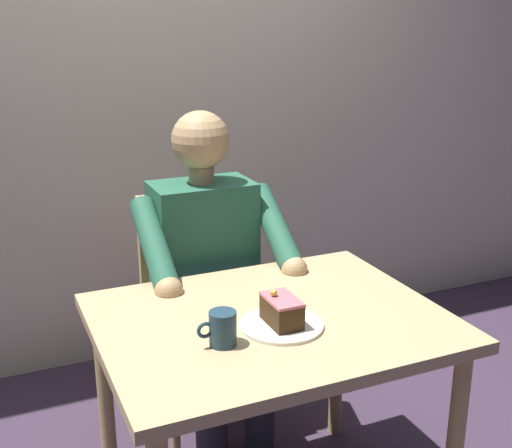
# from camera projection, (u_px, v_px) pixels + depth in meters

# --- Properties ---
(cafe_rear_panel) EXTENTS (6.40, 0.12, 3.00)m
(cafe_rear_panel) POSITION_uv_depth(u_px,v_px,m) (141.00, 27.00, 2.81)
(cafe_rear_panel) COLOR beige
(cafe_rear_panel) RESTS_ON ground
(dining_table) EXTENTS (0.98, 0.77, 0.72)m
(dining_table) POSITION_uv_depth(u_px,v_px,m) (270.00, 344.00, 1.91)
(dining_table) COLOR tan
(dining_table) RESTS_ON ground
(chair) EXTENTS (0.42, 0.42, 0.90)m
(chair) POSITION_uv_depth(u_px,v_px,m) (197.00, 299.00, 2.54)
(chair) COLOR tan
(chair) RESTS_ON ground
(seated_person) EXTENTS (0.53, 0.58, 1.24)m
(seated_person) POSITION_uv_depth(u_px,v_px,m) (211.00, 279.00, 2.34)
(seated_person) COLOR #255A44
(seated_person) RESTS_ON ground
(dessert_plate) EXTENTS (0.23, 0.23, 0.01)m
(dessert_plate) POSITION_uv_depth(u_px,v_px,m) (280.00, 325.00, 1.81)
(dessert_plate) COLOR silver
(dessert_plate) RESTS_ON dining_table
(cake_slice) EXTENTS (0.08, 0.13, 0.10)m
(cake_slice) POSITION_uv_depth(u_px,v_px,m) (280.00, 311.00, 1.80)
(cake_slice) COLOR #372210
(cake_slice) RESTS_ON dessert_plate
(coffee_cup) EXTENTS (0.11, 0.07, 0.09)m
(coffee_cup) POSITION_uv_depth(u_px,v_px,m) (222.00, 328.00, 1.70)
(coffee_cup) COLOR #1E3847
(coffee_cup) RESTS_ON dining_table
(dessert_spoon) EXTENTS (0.04, 0.14, 0.01)m
(dessert_spoon) POSITION_uv_depth(u_px,v_px,m) (227.00, 337.00, 1.75)
(dessert_spoon) COLOR silver
(dessert_spoon) RESTS_ON dining_table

